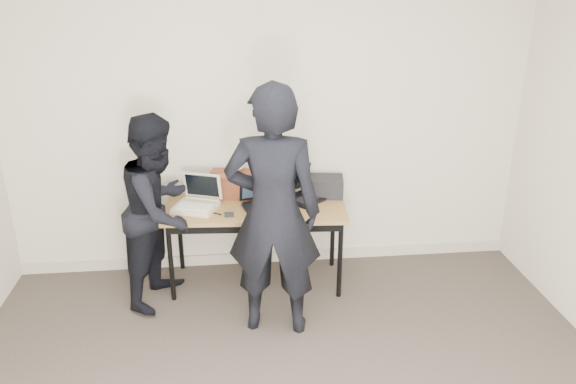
{
  "coord_description": "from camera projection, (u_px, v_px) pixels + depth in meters",
  "views": [
    {
      "loc": [
        -0.32,
        -2.42,
        2.57
      ],
      "look_at": [
        0.1,
        1.6,
        0.95
      ],
      "focal_mm": 35.0,
      "sensor_mm": 36.0,
      "label": 1
    }
  ],
  "objects": [
    {
      "name": "baseboard",
      "position": [
        270.0,
        256.0,
        5.27
      ],
      "size": [
        4.5,
        0.03,
        0.1
      ],
      "primitive_type": "cube",
      "color": "#B7AD98",
      "rests_on": "ground"
    },
    {
      "name": "equipment_box",
      "position": [
        326.0,
        186.0,
        4.88
      ],
      "size": [
        0.32,
        0.28,
        0.16
      ],
      "primitive_type": "cube",
      "rotation": [
        0.0,
        0.0,
        -0.15
      ],
      "color": "black",
      "rests_on": "desk"
    },
    {
      "name": "power_brick",
      "position": [
        229.0,
        215.0,
        4.49
      ],
      "size": [
        0.08,
        0.05,
        0.03
      ],
      "primitive_type": "cube",
      "rotation": [
        0.0,
        0.0,
        0.02
      ],
      "color": "black",
      "rests_on": "desk"
    },
    {
      "name": "person_typist",
      "position": [
        273.0,
        213.0,
        4.0
      ],
      "size": [
        0.76,
        0.56,
        1.9
      ],
      "primitive_type": "imported",
      "rotation": [
        0.0,
        0.0,
        2.98
      ],
      "color": "black",
      "rests_on": "ground"
    },
    {
      "name": "person_observer",
      "position": [
        160.0,
        210.0,
        4.46
      ],
      "size": [
        0.84,
        0.93,
        1.56
      ],
      "primitive_type": "imported",
      "rotation": [
        0.0,
        0.0,
        1.18
      ],
      "color": "black",
      "rests_on": "ground"
    },
    {
      "name": "desk",
      "position": [
        256.0,
        213.0,
        4.7
      ],
      "size": [
        1.54,
        0.75,
        0.72
      ],
      "rotation": [
        0.0,
        0.0,
        -0.07
      ],
      "color": "olive",
      "rests_on": "ground"
    },
    {
      "name": "room",
      "position": [
        302.0,
        238.0,
        2.72
      ],
      "size": [
        4.6,
        4.6,
        2.8
      ],
      "color": "#3F3730",
      "rests_on": "ground"
    },
    {
      "name": "laptop_center",
      "position": [
        262.0,
        200.0,
        4.67
      ],
      "size": [
        0.38,
        0.37,
        0.25
      ],
      "rotation": [
        0.0,
        0.0,
        0.23
      ],
      "color": "black",
      "rests_on": "desk"
    },
    {
      "name": "tissue",
      "position": [
        236.0,
        166.0,
        4.77
      ],
      "size": [
        0.14,
        0.12,
        0.08
      ],
      "primitive_type": "ellipsoid",
      "rotation": [
        0.0,
        0.0,
        0.13
      ],
      "color": "white",
      "rests_on": "leather_satchel"
    },
    {
      "name": "leather_satchel",
      "position": [
        233.0,
        184.0,
        4.82
      ],
      "size": [
        0.38,
        0.23,
        0.25
      ],
      "rotation": [
        0.0,
        0.0,
        -0.15
      ],
      "color": "brown",
      "rests_on": "desk"
    },
    {
      "name": "laptop_beige",
      "position": [
        197.0,
        202.0,
        4.63
      ],
      "size": [
        0.43,
        0.42,
        0.27
      ],
      "rotation": [
        0.0,
        0.0,
        -0.36
      ],
      "color": "beige",
      "rests_on": "desk"
    },
    {
      "name": "cables",
      "position": [
        256.0,
        205.0,
        4.69
      ],
      "size": [
        1.02,
        0.45,
        0.01
      ],
      "rotation": [
        0.0,
        0.0,
        0.12
      ],
      "color": "black",
      "rests_on": "desk"
    },
    {
      "name": "laptop_right",
      "position": [
        303.0,
        191.0,
        4.84
      ],
      "size": [
        0.49,
        0.49,
        0.26
      ],
      "rotation": [
        0.0,
        0.0,
        0.69
      ],
      "color": "black",
      "rests_on": "desk"
    }
  ]
}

